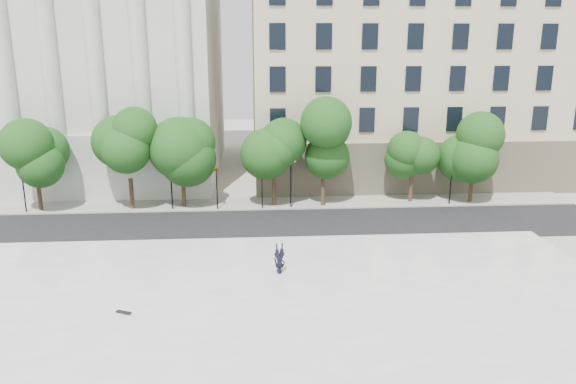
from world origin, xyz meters
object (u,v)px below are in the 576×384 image
at_px(traffic_light_west, 216,168).
at_px(person_lying, 280,269).
at_px(traffic_light_east, 262,167).
at_px(skateboard, 124,312).

distance_m(traffic_light_west, person_lying, 15.71).
bearing_deg(traffic_light_west, traffic_light_east, 0.00).
relative_size(traffic_light_west, skateboard, 5.02).
relative_size(traffic_light_east, person_lying, 2.27).
bearing_deg(person_lying, traffic_light_west, 101.16).
height_order(traffic_light_east, skateboard, traffic_light_east).
relative_size(traffic_light_east, skateboard, 5.05).
xyz_separation_m(traffic_light_west, skateboard, (-3.71, -19.35, -3.20)).
height_order(traffic_light_west, person_lying, traffic_light_west).
distance_m(traffic_light_east, person_lying, 15.07).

